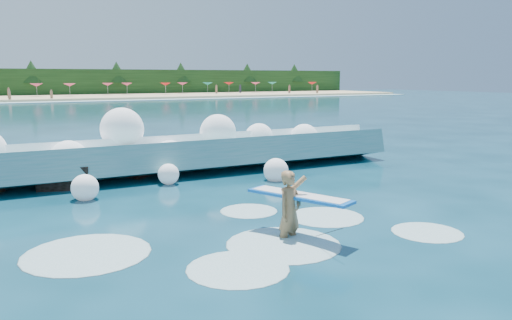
# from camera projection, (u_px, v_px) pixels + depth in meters

# --- Properties ---
(ground) EXTENTS (200.00, 200.00, 0.00)m
(ground) POSITION_uv_depth(u_px,v_px,m) (241.00, 226.00, 12.04)
(ground) COLOR #072C3A
(ground) RESTS_ON ground
(beach) EXTENTS (140.00, 20.00, 0.40)m
(beach) POSITION_uv_depth(u_px,v_px,m) (21.00, 98.00, 79.61)
(beach) COLOR tan
(beach) RESTS_ON ground
(wet_band) EXTENTS (140.00, 5.00, 0.08)m
(wet_band) POSITION_uv_depth(u_px,v_px,m) (26.00, 102.00, 70.10)
(wet_band) COLOR silver
(wet_band) RESTS_ON ground
(treeline) EXTENTS (140.00, 4.00, 5.00)m
(treeline) POSITION_uv_depth(u_px,v_px,m) (16.00, 83.00, 87.90)
(treeline) COLOR black
(treeline) RESTS_ON ground
(breaking_wave) EXTENTS (20.13, 3.06, 1.73)m
(breaking_wave) POSITION_uv_depth(u_px,v_px,m) (145.00, 158.00, 18.24)
(breaking_wave) COLOR teal
(breaking_wave) RESTS_ON ground
(rock_cluster) EXTENTS (8.04, 3.14, 1.24)m
(rock_cluster) POSITION_uv_depth(u_px,v_px,m) (51.00, 172.00, 16.71)
(rock_cluster) COLOR black
(rock_cluster) RESTS_ON ground
(surfer_with_board) EXTENTS (1.52, 2.98, 1.84)m
(surfer_with_board) POSITION_uv_depth(u_px,v_px,m) (292.00, 208.00, 11.03)
(surfer_with_board) COLOR #986F47
(surfer_with_board) RESTS_ON ground
(wave_spray) EXTENTS (14.80, 4.90, 2.56)m
(wave_spray) POSITION_uv_depth(u_px,v_px,m) (130.00, 147.00, 17.75)
(wave_spray) COLOR white
(wave_spray) RESTS_ON ground
(surf_foam) EXTENTS (9.30, 5.28, 0.13)m
(surf_foam) POSITION_uv_depth(u_px,v_px,m) (237.00, 242.00, 10.87)
(surf_foam) COLOR silver
(surf_foam) RESTS_ON ground
(beach_umbrellas) EXTENTS (111.87, 6.85, 0.50)m
(beach_umbrellas) POSITION_uv_depth(u_px,v_px,m) (20.00, 85.00, 81.19)
(beach_umbrellas) COLOR #D63E63
(beach_umbrellas) RESTS_ON ground
(beachgoers) EXTENTS (99.79, 12.49, 1.94)m
(beachgoers) POSITION_uv_depth(u_px,v_px,m) (26.00, 93.00, 77.64)
(beachgoers) COLOR #3F332D
(beachgoers) RESTS_ON ground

